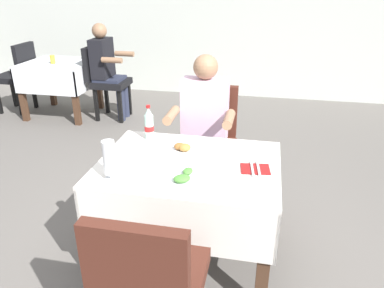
# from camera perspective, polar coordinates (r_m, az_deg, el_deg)

# --- Properties ---
(ground_plane) EXTENTS (11.00, 11.00, 0.00)m
(ground_plane) POSITION_cam_1_polar(r_m,az_deg,el_deg) (2.70, -3.61, -16.87)
(ground_plane) COLOR #66605B
(back_wall) EXTENTS (11.00, 0.12, 2.88)m
(back_wall) POSITION_cam_1_polar(r_m,az_deg,el_deg) (6.02, 6.59, 20.97)
(back_wall) COLOR silver
(back_wall) RESTS_ON ground
(main_dining_table) EXTENTS (1.11, 0.84, 0.74)m
(main_dining_table) POSITION_cam_1_polar(r_m,az_deg,el_deg) (2.35, -0.49, -6.63)
(main_dining_table) COLOR white
(main_dining_table) RESTS_ON ground
(chair_far_diner_seat) EXTENTS (0.44, 0.50, 0.97)m
(chair_far_diner_seat) POSITION_cam_1_polar(r_m,az_deg,el_deg) (3.07, 2.66, 0.82)
(chair_far_diner_seat) COLOR #4C2319
(chair_far_diner_seat) RESTS_ON ground
(chair_near_camera_side) EXTENTS (0.44, 0.50, 0.97)m
(chair_near_camera_side) POSITION_cam_1_polar(r_m,az_deg,el_deg) (1.74, -6.44, -20.56)
(chair_near_camera_side) COLOR #4C2319
(chair_near_camera_side) RESTS_ON ground
(seated_diner_far) EXTENTS (0.50, 0.46, 1.26)m
(seated_diner_far) POSITION_cam_1_polar(r_m,az_deg,el_deg) (2.91, 1.81, 2.86)
(seated_diner_far) COLOR #282D42
(seated_diner_far) RESTS_ON ground
(plate_near_camera) EXTENTS (0.25, 0.25, 0.05)m
(plate_near_camera) POSITION_cam_1_polar(r_m,az_deg,el_deg) (2.08, -1.38, -5.15)
(plate_near_camera) COLOR white
(plate_near_camera) RESTS_ON main_dining_table
(plate_far_diner) EXTENTS (0.23, 0.23, 0.06)m
(plate_far_diner) POSITION_cam_1_polar(r_m,az_deg,el_deg) (2.40, -1.33, -0.80)
(plate_far_diner) COLOR white
(plate_far_diner) RESTS_ON main_dining_table
(beer_glass_left) EXTENTS (0.07, 0.07, 0.23)m
(beer_glass_left) POSITION_cam_1_polar(r_m,az_deg,el_deg) (2.08, -12.67, -2.30)
(beer_glass_left) COLOR white
(beer_glass_left) RESTS_ON main_dining_table
(cola_bottle_primary) EXTENTS (0.07, 0.07, 0.25)m
(cola_bottle_primary) POSITION_cam_1_polar(r_m,az_deg,el_deg) (2.58, -6.67, 3.03)
(cola_bottle_primary) COLOR silver
(cola_bottle_primary) RESTS_ON main_dining_table
(napkin_cutlery_set) EXTENTS (0.19, 0.19, 0.01)m
(napkin_cutlery_set) POSITION_cam_1_polar(r_m,az_deg,el_deg) (2.22, 9.76, -3.80)
(napkin_cutlery_set) COLOR maroon
(napkin_cutlery_set) RESTS_ON main_dining_table
(background_dining_table) EXTENTS (0.89, 0.82, 0.74)m
(background_dining_table) POSITION_cam_1_polar(r_m,az_deg,el_deg) (5.44, -19.74, 9.92)
(background_dining_table) COLOR white
(background_dining_table) RESTS_ON ground
(background_chair_left) EXTENTS (0.50, 0.44, 0.97)m
(background_chair_left) POSITION_cam_1_polar(r_m,az_deg,el_deg) (5.80, -25.37, 9.85)
(background_chair_left) COLOR black
(background_chair_left) RESTS_ON ground
(background_chair_right) EXTENTS (0.50, 0.44, 0.97)m
(background_chair_right) POSITION_cam_1_polar(r_m,az_deg,el_deg) (5.14, -13.38, 9.91)
(background_chair_right) COLOR black
(background_chair_right) RESTS_ON ground
(background_patron) EXTENTS (0.46, 0.50, 1.26)m
(background_patron) POSITION_cam_1_polar(r_m,az_deg,el_deg) (5.08, -13.04, 11.61)
(background_patron) COLOR #282D42
(background_patron) RESTS_ON ground
(background_table_tumbler) EXTENTS (0.06, 0.06, 0.11)m
(background_table_tumbler) POSITION_cam_1_polar(r_m,az_deg,el_deg) (5.31, -20.77, 12.14)
(background_table_tumbler) COLOR gold
(background_table_tumbler) RESTS_ON background_dining_table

